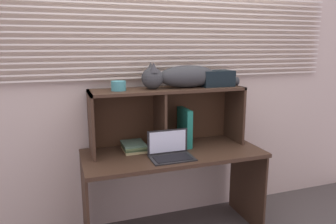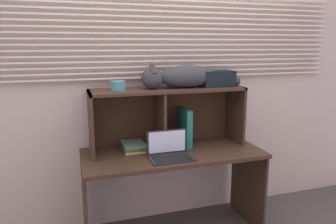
# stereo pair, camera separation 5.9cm
# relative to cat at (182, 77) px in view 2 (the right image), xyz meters

# --- Properties ---
(back_panel_with_blinds) EXTENTS (4.40, 0.08, 2.50)m
(back_panel_with_blinds) POSITION_rel_cat_xyz_m (-0.12, 0.21, -0.02)
(back_panel_with_blinds) COLOR beige
(back_panel_with_blinds) RESTS_ON ground
(desk) EXTENTS (1.39, 0.60, 0.71)m
(desk) POSITION_rel_cat_xyz_m (-0.12, -0.13, -0.71)
(desk) COLOR #3E2A1C
(desk) RESTS_ON ground
(hutch_shelf_unit) EXTENTS (1.23, 0.33, 0.48)m
(hutch_shelf_unit) POSITION_rel_cat_xyz_m (-0.12, 0.03, -0.24)
(hutch_shelf_unit) COLOR #3E2A1C
(hutch_shelf_unit) RESTS_ON desk
(cat) EXTENTS (0.83, 0.20, 0.20)m
(cat) POSITION_rel_cat_xyz_m (0.00, 0.00, 0.00)
(cat) COLOR #343737
(cat) RESTS_ON hutch_shelf_unit
(laptop) EXTENTS (0.32, 0.21, 0.19)m
(laptop) POSITION_rel_cat_xyz_m (-0.18, -0.24, -0.53)
(laptop) COLOR black
(laptop) RESTS_ON desk
(binder_upright) EXTENTS (0.05, 0.23, 0.31)m
(binder_upright) POSITION_rel_cat_xyz_m (0.03, 0.00, -0.41)
(binder_upright) COLOR #1E7D64
(binder_upright) RESTS_ON desk
(book_stack) EXTENTS (0.18, 0.22, 0.06)m
(book_stack) POSITION_rel_cat_xyz_m (-0.40, 0.00, -0.54)
(book_stack) COLOR tan
(book_stack) RESTS_ON desk
(small_basket) EXTENTS (0.11, 0.11, 0.07)m
(small_basket) POSITION_rel_cat_xyz_m (-0.51, 0.00, -0.05)
(small_basket) COLOR teal
(small_basket) RESTS_ON hutch_shelf_unit
(storage_box) EXTENTS (0.27, 0.18, 0.13)m
(storage_box) POSITION_rel_cat_xyz_m (0.30, 0.00, -0.02)
(storage_box) COLOR black
(storage_box) RESTS_ON hutch_shelf_unit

